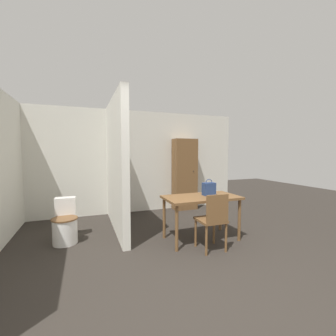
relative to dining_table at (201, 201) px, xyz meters
name	(u,v)px	position (x,y,z in m)	size (l,w,h in m)	color
ground_plane	(202,296)	(-0.74, -1.35, -0.66)	(16.00, 16.00, 0.00)	#2D2823
wall_back	(131,162)	(-0.74, 2.23, 0.59)	(5.64, 0.12, 2.50)	silver
partition_wall	(116,165)	(-1.27, 1.08, 0.59)	(0.12, 2.18, 2.50)	silver
dining_table	(201,201)	(0.00, 0.00, 0.00)	(1.26, 0.68, 0.74)	brown
wooden_chair	(213,219)	(-0.06, -0.46, -0.17)	(0.40, 0.40, 0.88)	brown
toilet	(65,225)	(-2.16, 0.69, -0.37)	(0.40, 0.55, 0.71)	white
handbag	(209,189)	(0.17, 0.04, 0.20)	(0.21, 0.13, 0.28)	navy
wooden_cabinet	(185,174)	(0.61, 1.98, 0.25)	(0.60, 0.36, 1.83)	brown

